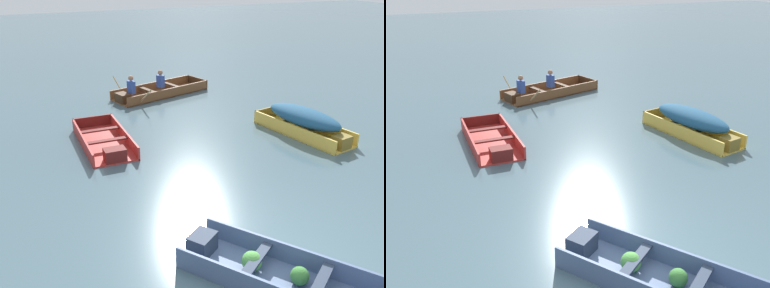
# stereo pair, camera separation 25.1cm
# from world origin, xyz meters

# --- Properties ---
(ground_plane) EXTENTS (80.00, 80.00, 0.00)m
(ground_plane) POSITION_xyz_m (0.00, 0.00, 0.00)
(ground_plane) COLOR #47606B
(dinghy_slate_blue_foreground) EXTENTS (2.68, 3.29, 0.38)m
(dinghy_slate_blue_foreground) POSITION_xyz_m (-0.01, -0.50, 0.14)
(dinghy_slate_blue_foreground) COLOR #475B7F
(dinghy_slate_blue_foreground) RESTS_ON ground
(skiff_yellow_near_moored) EXTENTS (1.46, 3.10, 0.76)m
(skiff_yellow_near_moored) POSITION_xyz_m (4.18, 4.23, 0.43)
(skiff_yellow_near_moored) COLOR #E5BC47
(skiff_yellow_near_moored) RESTS_ON ground
(skiff_red_mid_moored) EXTENTS (1.18, 2.77, 0.35)m
(skiff_red_mid_moored) POSITION_xyz_m (-1.11, 5.71, 0.12)
(skiff_red_mid_moored) COLOR #AD2D28
(skiff_red_mid_moored) RESTS_ON ground
(rowboat_wooden_brown_with_crew) EXTENTS (3.77, 2.55, 0.91)m
(rowboat_wooden_brown_with_crew) POSITION_xyz_m (1.71, 9.56, 0.17)
(rowboat_wooden_brown_with_crew) COLOR brown
(rowboat_wooden_brown_with_crew) RESTS_ON ground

